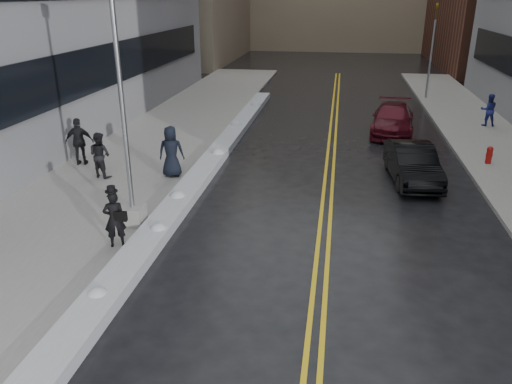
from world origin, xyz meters
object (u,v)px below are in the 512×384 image
at_px(pedestrian_fedora, 114,219).
at_px(pedestrian_d, 80,142).
at_px(pedestrian_east, 489,110).
at_px(car_black, 412,163).
at_px(fire_hydrant, 489,154).
at_px(pedestrian_c, 171,151).
at_px(traffic_signal, 432,48).
at_px(lamppost, 127,150).
at_px(pedestrian_b, 100,155).
at_px(car_maroon, 393,119).

xyz_separation_m(pedestrian_fedora, pedestrian_d, (-4.42, 6.52, 0.15)).
xyz_separation_m(pedestrian_east, car_black, (-4.94, -8.96, -0.28)).
distance_m(fire_hydrant, pedestrian_c, 13.03).
height_order(pedestrian_fedora, pedestrian_c, pedestrian_c).
height_order(traffic_signal, car_black, traffic_signal).
distance_m(traffic_signal, pedestrian_d, 23.47).
bearing_deg(pedestrian_fedora, pedestrian_c, -110.73).
bearing_deg(pedestrian_c, car_black, 177.98).
distance_m(lamppost, fire_hydrant, 14.81).
relative_size(fire_hydrant, pedestrian_b, 0.41).
bearing_deg(car_maroon, pedestrian_b, -135.39).
xyz_separation_m(pedestrian_c, pedestrian_d, (-4.14, 0.73, -0.01)).
height_order(fire_hydrant, pedestrian_d, pedestrian_d).
distance_m(pedestrian_d, car_maroon, 15.27).
distance_m(lamppost, pedestrian_c, 4.61).
relative_size(traffic_signal, pedestrian_d, 3.09).
bearing_deg(fire_hydrant, car_black, -145.80).
bearing_deg(pedestrian_d, traffic_signal, -145.97).
bearing_deg(pedestrian_b, pedestrian_d, -23.54).
distance_m(pedestrian_east, car_maroon, 5.37).
bearing_deg(traffic_signal, car_maroon, -108.22).
height_order(pedestrian_fedora, pedestrian_b, pedestrian_b).
bearing_deg(pedestrian_fedora, pedestrian_d, -79.36).
xyz_separation_m(lamppost, car_maroon, (8.80, 12.88, -1.81)).
xyz_separation_m(pedestrian_east, car_maroon, (-5.06, -1.78, -0.27)).
bearing_deg(car_maroon, lamppost, -117.57).
bearing_deg(pedestrian_c, pedestrian_d, -20.24).
distance_m(pedestrian_fedora, car_maroon, 16.74).
distance_m(traffic_signal, pedestrian_east, 7.99).
relative_size(car_black, car_maroon, 0.87).
height_order(fire_hydrant, traffic_signal, traffic_signal).
relative_size(pedestrian_c, pedestrian_east, 1.16).
bearing_deg(traffic_signal, car_black, -100.03).
bearing_deg(pedestrian_d, pedestrian_fedora, 111.91).
relative_size(pedestrian_fedora, pedestrian_east, 0.96).
bearing_deg(lamppost, car_maroon, 55.67).
xyz_separation_m(pedestrian_b, pedestrian_c, (2.65, 0.56, 0.10)).
height_order(pedestrian_fedora, car_maroon, pedestrian_fedora).
xyz_separation_m(pedestrian_fedora, pedestrian_east, (13.78, 16.07, 0.03)).
bearing_deg(pedestrian_d, pedestrian_b, 126.89).
bearing_deg(traffic_signal, lamppost, -118.21).
relative_size(lamppost, car_black, 1.76).
relative_size(pedestrian_b, pedestrian_c, 0.90).
bearing_deg(pedestrian_east, lamppost, 45.29).
xyz_separation_m(pedestrian_fedora, car_maroon, (8.72, 14.29, -0.24)).
bearing_deg(lamppost, pedestrian_c, 92.66).
height_order(pedestrian_fedora, pedestrian_east, pedestrian_east).
bearing_deg(pedestrian_c, lamppost, 82.44).
bearing_deg(pedestrian_b, pedestrian_c, -150.81).
relative_size(lamppost, pedestrian_d, 3.93).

